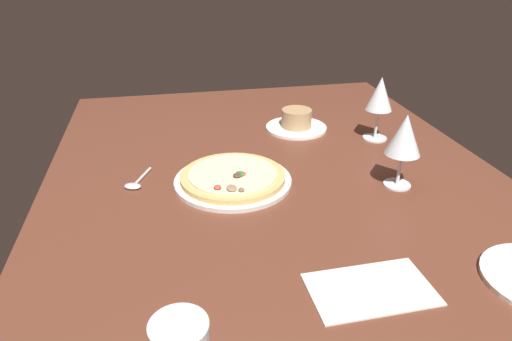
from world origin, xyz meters
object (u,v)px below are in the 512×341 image
ramekin_on_saucer (296,122)px  wine_glass_near (380,96)px  spoon (135,183)px  wine_glass_far (405,136)px  pizza_main (233,178)px  paper_menu (371,289)px

ramekin_on_saucer → wine_glass_near: bearing=59.4°
spoon → wine_glass_far: bearing=78.4°
pizza_main → spoon: (-3.42, -22.49, -0.74)cm
ramekin_on_saucer → wine_glass_near: size_ratio=1.01×
paper_menu → spoon: bearing=-140.1°
pizza_main → ramekin_on_saucer: size_ratio=1.51×
paper_menu → wine_glass_far: bearing=145.8°
ramekin_on_saucer → spoon: size_ratio=1.64×
wine_glass_near → spoon: bearing=-77.3°
ramekin_on_saucer → wine_glass_near: (11.86, 20.08, 10.48)cm
wine_glass_far → spoon: wine_glass_far is taller
ramekin_on_saucer → wine_glass_far: size_ratio=1.05×
pizza_main → wine_glass_far: wine_glass_far is taller
pizza_main → ramekin_on_saucer: 38.73cm
pizza_main → spoon: pizza_main is taller
wine_glass_near → pizza_main: bearing=-67.3°
spoon → wine_glass_near: bearing=102.7°
pizza_main → ramekin_on_saucer: (-30.30, 24.10, 1.09)cm
pizza_main → wine_glass_far: bearing=76.6°
ramekin_on_saucer → paper_menu: (71.45, -7.77, -2.13)cm
pizza_main → paper_menu: bearing=21.6°
wine_glass_far → wine_glass_near: bearing=165.9°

